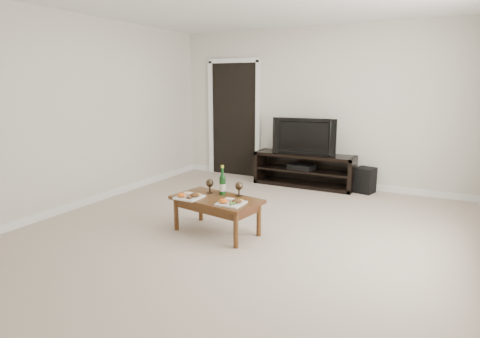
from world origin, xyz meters
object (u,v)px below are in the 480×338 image
coffee_table (217,215)px  subwoofer (365,180)px  television (305,136)px  media_console (304,170)px

coffee_table → subwoofer: bearing=65.1°
television → coffee_table: television is taller
television → subwoofer: size_ratio=2.59×
television → coffee_table: (-0.20, -2.54, -0.64)m
subwoofer → coffee_table: (-1.19, -2.57, 0.01)m
television → subwoofer: television is taller
media_console → subwoofer: media_console is taller
media_console → television: 0.57m
television → coffee_table: 2.62m
subwoofer → coffee_table: coffee_table is taller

